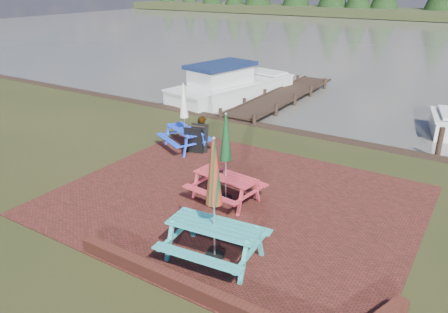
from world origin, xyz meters
TOP-DOWN VIEW (x-y plane):
  - ground at (0.00, 0.00)m, footprint 120.00×120.00m
  - paving at (0.00, 1.00)m, footprint 9.00×7.50m
  - brick_wall at (2.15, -2.42)m, footprint 6.21×1.79m
  - water at (0.00, 37.00)m, footprint 120.00×60.00m
  - picnic_table_teal at (0.98, -1.41)m, footprint 2.07×1.88m
  - picnic_table_red at (-0.20, 0.89)m, footprint 1.86×1.69m
  - picnic_table_blue at (-3.40, 3.37)m, footprint 2.09×2.01m
  - chalkboard at (-2.81, 3.22)m, footprint 0.63×0.71m
  - jetty at (-3.50, 11.28)m, footprint 1.76×9.08m
  - boat_jetty at (-5.92, 10.43)m, footprint 3.77×7.39m
  - person at (-3.41, 4.41)m, footprint 0.63×0.42m

SIDE VIEW (x-z plane):
  - ground at x=0.00m, z-range 0.00..0.00m
  - water at x=0.00m, z-range -0.01..0.01m
  - paving at x=0.00m, z-range 0.00..0.02m
  - jetty at x=-3.50m, z-range -0.39..0.61m
  - brick_wall at x=2.15m, z-range 0.00..0.30m
  - boat_jetty at x=-5.92m, z-range -0.61..1.43m
  - chalkboard at x=-2.81m, z-range 0.02..0.97m
  - picnic_table_blue at x=-3.40m, z-range -0.34..1.92m
  - picnic_table_red at x=-0.20m, z-range -0.35..2.00m
  - person at x=-3.41m, z-range 0.00..1.70m
  - picnic_table_teal at x=0.98m, z-range -0.40..2.26m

